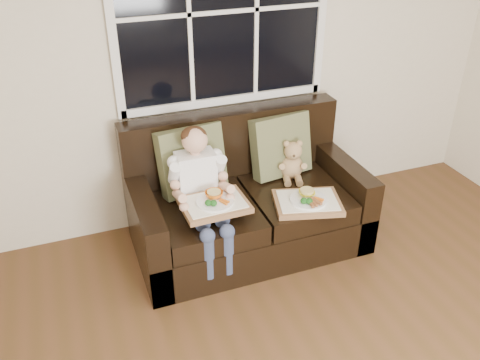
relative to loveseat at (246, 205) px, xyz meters
name	(u,v)px	position (x,y,z in m)	size (l,w,h in m)	color
window_back	(223,12)	(0.00, 0.46, 1.34)	(1.62, 0.04, 1.37)	black
loveseat	(246,205)	(0.00, 0.00, 0.00)	(1.70, 0.92, 0.96)	black
pillow_left	(192,160)	(-0.36, 0.15, 0.39)	(0.52, 0.31, 0.50)	olive
pillow_right	(281,146)	(0.35, 0.15, 0.38)	(0.50, 0.28, 0.49)	olive
child	(200,184)	(-0.38, -0.12, 0.34)	(0.39, 0.60, 0.89)	white
teddy_bear	(292,162)	(0.40, 0.05, 0.27)	(0.23, 0.27, 0.33)	tan
tray_left	(214,203)	(-0.33, -0.28, 0.27)	(0.45, 0.35, 0.10)	olive
tray_right	(308,202)	(0.33, -0.35, 0.17)	(0.54, 0.46, 0.11)	olive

